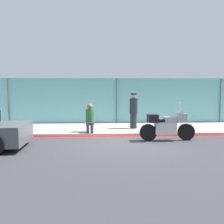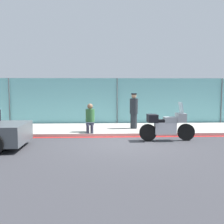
% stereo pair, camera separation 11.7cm
% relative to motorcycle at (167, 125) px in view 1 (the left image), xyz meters
% --- Properties ---
extents(ground_plane, '(120.00, 120.00, 0.00)m').
position_rel_motorcycle_xyz_m(ground_plane, '(-1.64, -0.37, -0.60)').
color(ground_plane, '#38383D').
extents(sidewalk, '(42.06, 3.26, 0.13)m').
position_rel_motorcycle_xyz_m(sidewalk, '(-1.64, 2.55, -0.53)').
color(sidewalk, '#ADA89E').
rests_on(sidewalk, ground_plane).
extents(curb_paint_stripe, '(42.06, 0.18, 0.01)m').
position_rel_motorcycle_xyz_m(curb_paint_stripe, '(-1.64, 0.83, -0.59)').
color(curb_paint_stripe, red).
rests_on(curb_paint_stripe, ground_plane).
extents(storefront_fence, '(39.96, 0.17, 2.51)m').
position_rel_motorcycle_xyz_m(storefront_fence, '(-1.64, 4.26, 0.66)').
color(storefront_fence, '#6BB2B7').
rests_on(storefront_fence, ground_plane).
extents(motorcycle, '(2.12, 0.52, 1.47)m').
position_rel_motorcycle_xyz_m(motorcycle, '(0.00, 0.00, 0.00)').
color(motorcycle, black).
rests_on(motorcycle, ground_plane).
extents(officer_standing, '(0.37, 0.37, 1.63)m').
position_rel_motorcycle_xyz_m(officer_standing, '(-0.97, 2.29, 0.36)').
color(officer_standing, '#1E2328').
rests_on(officer_standing, sidewalk).
extents(person_seated_on_curb, '(0.38, 0.64, 1.22)m').
position_rel_motorcycle_xyz_m(person_seated_on_curb, '(-2.96, 1.35, 0.20)').
color(person_seated_on_curb, '#2D3342').
rests_on(person_seated_on_curb, sidewalk).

